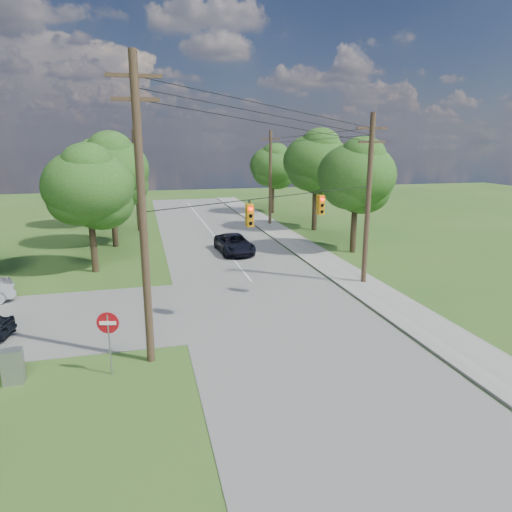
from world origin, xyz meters
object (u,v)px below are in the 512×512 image
object	(u,v)px
pole_north_w	(136,180)
control_cabinet	(13,366)
pole_ne	(368,198)
car_main_north	(234,244)
pole_sw	(142,211)
pole_north_e	(270,177)
do_not_enter_sign	(108,330)

from	to	relation	value
pole_north_w	control_cabinet	size ratio (longest dim) A/B	7.46
pole_ne	pole_north_w	bearing A→B (deg)	122.29
pole_ne	car_main_north	bearing A→B (deg)	122.59
pole_sw	car_main_north	xyz separation A→B (m)	(7.10, 17.62, -5.45)
pole_north_w	control_cabinet	xyz separation A→B (m)	(-4.63, -30.21, -4.46)
pole_north_w	car_main_north	distance (m)	14.79
pole_north_e	control_cabinet	world-z (taller)	pole_north_e
car_main_north	control_cabinet	distance (m)	21.89
pole_sw	pole_north_w	bearing A→B (deg)	90.77
car_main_north	control_cabinet	xyz separation A→B (m)	(-12.13, -18.22, -0.11)
control_cabinet	pole_ne	bearing A→B (deg)	20.16
pole_ne	pole_north_e	size ratio (longest dim) A/B	1.05
control_cabinet	do_not_enter_sign	size ratio (longest dim) A/B	0.52
do_not_enter_sign	pole_sw	bearing A→B (deg)	41.82
car_main_north	control_cabinet	bearing A→B (deg)	-126.41
pole_ne	car_main_north	xyz separation A→B (m)	(-6.40, 10.02, -4.69)
pole_north_w	do_not_enter_sign	distance (m)	30.62
car_main_north	do_not_enter_sign	world-z (taller)	do_not_enter_sign
pole_north_e	pole_north_w	bearing A→B (deg)	180.00
pole_north_w	pole_north_e	bearing A→B (deg)	0.00
pole_north_e	do_not_enter_sign	world-z (taller)	pole_north_e
pole_sw	control_cabinet	world-z (taller)	pole_sw
pole_ne	control_cabinet	xyz separation A→B (m)	(-18.53, -8.21, -4.80)
pole_sw	do_not_enter_sign	distance (m)	4.70
pole_sw	control_cabinet	distance (m)	7.52
do_not_enter_sign	control_cabinet	bearing A→B (deg)	-170.35
pole_ne	pole_north_w	distance (m)	26.03
car_main_north	pole_ne	bearing A→B (deg)	-60.18
pole_sw	do_not_enter_sign	xyz separation A→B (m)	(-1.52, -0.83, -4.37)
pole_sw	pole_north_e	size ratio (longest dim) A/B	1.20
pole_ne	do_not_enter_sign	bearing A→B (deg)	-150.70
pole_north_e	control_cabinet	bearing A→B (deg)	-121.52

